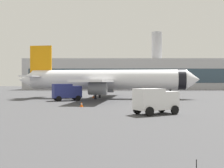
% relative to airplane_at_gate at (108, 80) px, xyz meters
% --- Properties ---
extents(airplane_at_gate, '(35.77, 32.34, 10.50)m').
position_rel_airplane_at_gate_xyz_m(airplane_at_gate, '(0.00, 0.00, 0.00)').
color(airplane_at_gate, white).
rests_on(airplane_at_gate, ground).
extents(service_truck, '(5.28, 4.05, 2.90)m').
position_rel_airplane_at_gate_xyz_m(service_truck, '(-6.78, -5.89, -2.05)').
color(service_truck, navy).
rests_on(service_truck, ground).
extents(cargo_van, '(4.82, 3.91, 2.60)m').
position_rel_airplane_at_gate_xyz_m(cargo_van, '(5.44, -25.47, -2.21)').
color(cargo_van, white).
rests_on(cargo_van, ground).
extents(safety_cone_near, '(0.44, 0.44, 0.77)m').
position_rel_airplane_at_gate_xyz_m(safety_cone_near, '(8.24, -6.29, -3.28)').
color(safety_cone_near, '#F2590C').
rests_on(safety_cone_near, ground).
extents(safety_cone_mid, '(0.44, 0.44, 0.74)m').
position_rel_airplane_at_gate_xyz_m(safety_cone_mid, '(-2.64, 1.44, -3.29)').
color(safety_cone_mid, '#F2590C').
rests_on(safety_cone_mid, ground).
extents(safety_cone_far, '(0.44, 0.44, 0.66)m').
position_rel_airplane_at_gate_xyz_m(safety_cone_far, '(-2.88, -17.52, -3.33)').
color(safety_cone_far, '#F2590C').
rests_on(safety_cone_far, ground).
extents(terminal_building, '(107.91, 17.44, 24.68)m').
position_rel_airplane_at_gate_xyz_m(terminal_building, '(18.97, 63.98, 2.80)').
color(terminal_building, '#B2B2B7').
rests_on(terminal_building, ground).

